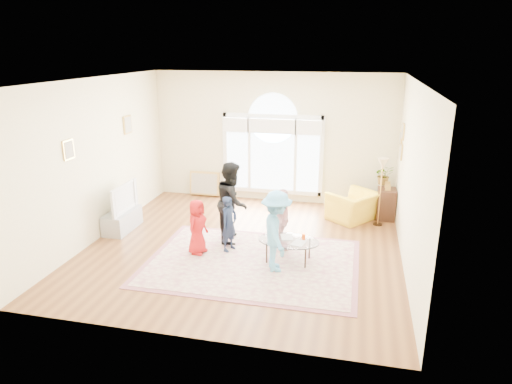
% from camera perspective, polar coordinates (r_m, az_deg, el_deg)
% --- Properties ---
extents(ground, '(6.00, 6.00, 0.00)m').
position_cam_1_polar(ground, '(9.03, -1.61, -6.90)').
color(ground, brown).
rests_on(ground, ground).
extents(room_shell, '(6.00, 6.00, 6.00)m').
position_cam_1_polar(room_shell, '(11.19, 1.99, 6.41)').
color(room_shell, beige).
rests_on(room_shell, ground).
extents(area_rug, '(3.60, 2.60, 0.02)m').
position_cam_1_polar(area_rug, '(8.40, -0.49, -8.77)').
color(area_rug, beige).
rests_on(area_rug, ground).
extents(rug_border, '(3.80, 2.80, 0.01)m').
position_cam_1_polar(rug_border, '(8.40, -0.49, -8.80)').
color(rug_border, '#935561').
rests_on(rug_border, ground).
extents(tv_console, '(0.45, 1.00, 0.42)m').
position_cam_1_polar(tv_console, '(10.18, -16.38, -3.43)').
color(tv_console, '#989AA0').
rests_on(tv_console, ground).
extents(television, '(0.17, 1.04, 0.60)m').
position_cam_1_polar(television, '(10.01, -16.59, -0.71)').
color(television, black).
rests_on(television, tv_console).
extents(coffee_table, '(1.15, 0.78, 0.54)m').
position_cam_1_polar(coffee_table, '(8.31, 4.09, -6.17)').
color(coffee_table, silver).
rests_on(coffee_table, ground).
extents(armchair, '(1.30, 1.32, 0.65)m').
position_cam_1_polar(armchair, '(10.51, 12.05, -1.76)').
color(armchair, yellow).
rests_on(armchair, ground).
extents(side_cabinet, '(0.40, 0.50, 0.70)m').
position_cam_1_polar(side_cabinet, '(10.78, 15.95, -1.43)').
color(side_cabinet, black).
rests_on(side_cabinet, ground).
extents(floor_lamp, '(0.31, 0.31, 1.51)m').
position_cam_1_polar(floor_lamp, '(10.08, 15.52, 2.84)').
color(floor_lamp, black).
rests_on(floor_lamp, ground).
extents(plant_pedestal, '(0.20, 0.20, 0.70)m').
position_cam_1_polar(plant_pedestal, '(11.11, 15.46, -0.81)').
color(plant_pedestal, white).
rests_on(plant_pedestal, ground).
extents(potted_plant, '(0.48, 0.44, 0.45)m').
position_cam_1_polar(potted_plant, '(10.95, 15.70, 2.06)').
color(potted_plant, '#33722D').
rests_on(potted_plant, plant_pedestal).
extents(leaning_picture, '(0.80, 0.14, 0.62)m').
position_cam_1_polar(leaning_picture, '(12.10, -6.39, -0.49)').
color(leaning_picture, tan).
rests_on(leaning_picture, ground).
extents(child_red, '(0.43, 0.57, 1.05)m').
position_cam_1_polar(child_red, '(8.61, -7.36, -4.32)').
color(child_red, '#B51517').
rests_on(child_red, area_rug).
extents(child_navy, '(0.39, 0.46, 1.07)m').
position_cam_1_polar(child_navy, '(8.67, -3.38, -3.98)').
color(child_navy, '#18223A').
rests_on(child_navy, area_rug).
extents(child_black, '(0.74, 0.88, 1.61)m').
position_cam_1_polar(child_black, '(9.04, -2.98, -1.23)').
color(child_black, black).
rests_on(child_black, area_rug).
extents(child_pink, '(0.36, 0.73, 1.20)m').
position_cam_1_polar(child_pink, '(8.72, 3.29, -3.41)').
color(child_pink, '#F0AFB4').
rests_on(child_pink, area_rug).
extents(child_blue, '(0.81, 1.05, 1.44)m').
position_cam_1_polar(child_blue, '(7.85, 2.57, -4.93)').
color(child_blue, '#5DAFE5').
rests_on(child_blue, area_rug).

